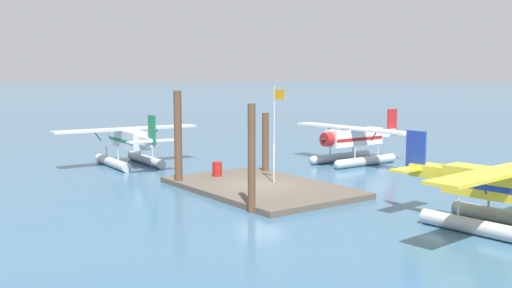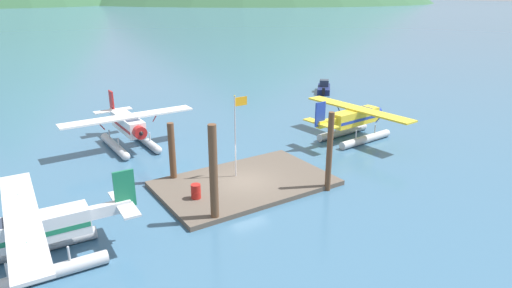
{
  "view_description": "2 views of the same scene",
  "coord_description": "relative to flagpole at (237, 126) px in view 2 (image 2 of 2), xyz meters",
  "views": [
    {
      "loc": [
        24.95,
        -18.32,
        6.29
      ],
      "look_at": [
        -1.85,
        1.05,
        2.34
      ],
      "focal_mm": 39.43,
      "sensor_mm": 36.0,
      "label": 1
    },
    {
      "loc": [
        -13.43,
        -21.99,
        11.85
      ],
      "look_at": [
        2.3,
        2.21,
        1.75
      ],
      "focal_mm": 30.61,
      "sensor_mm": 36.0,
      "label": 2
    }
  ],
  "objects": [
    {
      "name": "flagpole",
      "position": [
        0.0,
        0.0,
        0.0
      ],
      "size": [
        0.95,
        0.1,
        5.47
      ],
      "color": "silver",
      "rests_on": "dock_platform"
    },
    {
      "name": "piling_near_right",
      "position": [
        3.94,
        -4.46,
        -1.19
      ],
      "size": [
        0.36,
        0.36,
        5.09
      ],
      "primitive_type": "cylinder",
      "color": "brown",
      "rests_on": "ground"
    },
    {
      "name": "seaplane_yellow_stbd_fwd",
      "position": [
        12.62,
        1.93,
        -2.16
      ],
      "size": [
        7.97,
        10.48,
        3.84
      ],
      "color": "#B7BABF",
      "rests_on": "ground"
    },
    {
      "name": "piling_near_left",
      "position": [
        -3.88,
        -4.12,
        -0.98
      ],
      "size": [
        0.46,
        0.46,
        5.52
      ],
      "primitive_type": "cylinder",
      "color": "brown",
      "rests_on": "ground"
    },
    {
      "name": "seaplane_silver_port_aft",
      "position": [
        -12.61,
        -3.44,
        -2.16
      ],
      "size": [
        7.98,
        10.45,
        3.84
      ],
      "color": "#B7BABF",
      "rests_on": "ground"
    },
    {
      "name": "boat_navy_open_east",
      "position": [
        22.85,
        17.35,
        -3.25
      ],
      "size": [
        3.94,
        4.11,
        1.5
      ],
      "color": "navy",
      "rests_on": "ground"
    },
    {
      "name": "piling_far_left",
      "position": [
        -3.68,
        2.04,
        -1.72
      ],
      "size": [
        0.43,
        0.43,
        4.03
      ],
      "primitive_type": "cylinder",
      "color": "brown",
      "rests_on": "ground"
    },
    {
      "name": "seaplane_white_bow_left",
      "position": [
        -3.94,
        10.29,
        -2.16
      ],
      "size": [
        10.41,
        7.98,
        3.84
      ],
      "color": "#B7BABF",
      "rests_on": "ground"
    },
    {
      "name": "fuel_drum",
      "position": [
        -3.77,
        -1.55,
        -3.0
      ],
      "size": [
        0.62,
        0.62,
        0.88
      ],
      "color": "#AD1E19",
      "rests_on": "dock_platform"
    },
    {
      "name": "ground_plane",
      "position": [
        -0.07,
        -1.03,
        -3.74
      ],
      "size": [
        1200.0,
        1200.0,
        0.0
      ],
      "primitive_type": "plane",
      "color": "#38607F"
    },
    {
      "name": "dock_platform",
      "position": [
        -0.07,
        -1.03,
        -3.59
      ],
      "size": [
        10.93,
        6.91,
        0.3
      ],
      "primitive_type": "cube",
      "color": "brown",
      "rests_on": "ground"
    }
  ]
}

